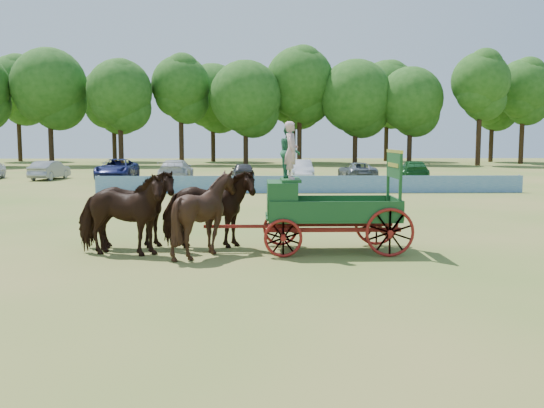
{
  "coord_description": "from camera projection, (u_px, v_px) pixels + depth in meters",
  "views": [
    {
      "loc": [
        -4.29,
        -18.55,
        3.35
      ],
      "look_at": [
        -3.81,
        0.09,
        1.3
      ],
      "focal_mm": 40.0,
      "sensor_mm": 36.0,
      "label": 1
    }
  ],
  "objects": [
    {
      "name": "parked_cars",
      "position": [
        201.0,
        170.0,
        48.41
      ],
      "size": [
        37.01,
        7.19,
        1.64
      ],
      "color": "silver",
      "rests_on": "ground"
    },
    {
      "name": "treeline",
      "position": [
        234.0,
        90.0,
        77.26
      ],
      "size": [
        90.14,
        24.32,
        14.98
      ],
      "color": "#382314",
      "rests_on": "ground"
    },
    {
      "name": "horse_wheel_left",
      "position": [
        205.0,
        214.0,
        17.19
      ],
      "size": [
        2.57,
        2.39,
        2.4
      ],
      "primitive_type": "imported",
      "rotation": [
        0.0,
        0.0,
        1.81
      ],
      "color": "black",
      "rests_on": "ground"
    },
    {
      "name": "horse_wheel_right",
      "position": [
        208.0,
        209.0,
        18.28
      ],
      "size": [
        2.89,
        1.41,
        2.39
      ],
      "primitive_type": "imported",
      "rotation": [
        0.0,
        0.0,
        1.61
      ],
      "color": "black",
      "rests_on": "ground"
    },
    {
      "name": "sponsor_banner",
      "position": [
        311.0,
        184.0,
        36.72
      ],
      "size": [
        26.0,
        0.08,
        1.05
      ],
      "primitive_type": "cube",
      "color": "#1D5E9D",
      "rests_on": "ground"
    },
    {
      "name": "horse_lead_left",
      "position": [
        120.0,
        214.0,
        17.13
      ],
      "size": [
        3.03,
        1.82,
        2.39
      ],
      "primitive_type": "imported",
      "rotation": [
        0.0,
        0.0,
        1.38
      ],
      "color": "black",
      "rests_on": "ground"
    },
    {
      "name": "farm_dray",
      "position": [
        307.0,
        195.0,
        17.78
      ],
      "size": [
        6.0,
        2.0,
        3.8
      ],
      "color": "maroon",
      "rests_on": "ground"
    },
    {
      "name": "ground",
      "position": [
        394.0,
        245.0,
        18.91
      ],
      "size": [
        160.0,
        160.0,
        0.0
      ],
      "primitive_type": "plane",
      "color": "olive",
      "rests_on": "ground"
    },
    {
      "name": "horse_lead_right",
      "position": [
        129.0,
        209.0,
        18.22
      ],
      "size": [
        2.91,
        1.48,
        2.39
      ],
      "primitive_type": "imported",
      "rotation": [
        0.0,
        0.0,
        1.64
      ],
      "color": "black",
      "rests_on": "ground"
    }
  ]
}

